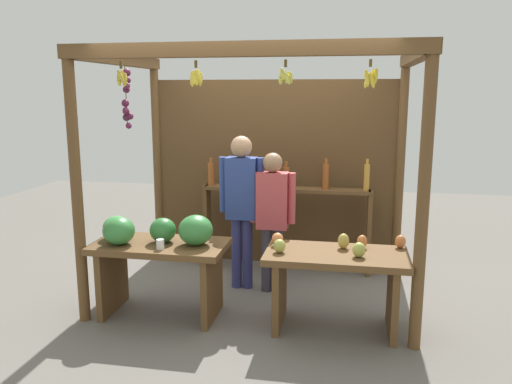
{
  "coord_description": "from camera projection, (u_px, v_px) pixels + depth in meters",
  "views": [
    {
      "loc": [
        0.9,
        -5.09,
        2.09
      ],
      "look_at": [
        0.0,
        -0.2,
        1.12
      ],
      "focal_mm": 35.86,
      "sensor_mm": 36.0,
      "label": 1
    }
  ],
  "objects": [
    {
      "name": "fruit_counter_left",
      "position": [
        157.0,
        248.0,
        4.78
      ],
      "size": [
        1.27,
        0.64,
        0.99
      ],
      "color": "brown",
      "rests_on": "ground"
    },
    {
      "name": "vendor_woman",
      "position": [
        272.0,
        211.0,
        5.31
      ],
      "size": [
        0.48,
        0.2,
        1.49
      ],
      "rotation": [
        0.0,
        0.0,
        -0.11
      ],
      "color": "#3E3A47",
      "rests_on": "ground"
    },
    {
      "name": "market_stall",
      "position": [
        266.0,
        152.0,
        5.63
      ],
      "size": [
        3.09,
        2.07,
        2.49
      ],
      "color": "brown",
      "rests_on": "ground"
    },
    {
      "name": "vendor_man",
      "position": [
        242.0,
        198.0,
        5.4
      ],
      "size": [
        0.48,
        0.22,
        1.65
      ],
      "rotation": [
        0.0,
        0.0,
        0.0
      ],
      "color": "navy",
      "rests_on": "ground"
    },
    {
      "name": "ground_plane",
      "position": [
        259.0,
        291.0,
        5.47
      ],
      "size": [
        12.0,
        12.0,
        0.0
      ],
      "primitive_type": "plane",
      "color": "slate",
      "rests_on": "ground"
    },
    {
      "name": "fruit_counter_right",
      "position": [
        336.0,
        272.0,
        4.52
      ],
      "size": [
        1.25,
        0.64,
        0.85
      ],
      "color": "brown",
      "rests_on": "ground"
    },
    {
      "name": "bottle_shelf_unit",
      "position": [
        286.0,
        205.0,
        5.99
      ],
      "size": [
        1.98,
        0.22,
        1.36
      ],
      "color": "brown",
      "rests_on": "ground"
    }
  ]
}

